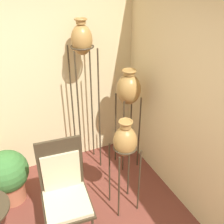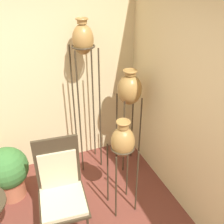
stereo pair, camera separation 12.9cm
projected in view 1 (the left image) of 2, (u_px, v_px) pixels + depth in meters
vase_stand_tall at (82, 48)px, 3.09m from camera, size 0.30×0.30×2.08m
vase_stand_medium at (129, 91)px, 3.37m from camera, size 0.31×0.31×1.47m
vase_stand_short at (125, 143)px, 2.79m from camera, size 0.28×0.28×1.21m
chair at (64, 188)px, 2.66m from camera, size 0.52×0.54×1.13m
potted_plant at (8, 175)px, 3.14m from camera, size 0.51×0.51×0.71m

